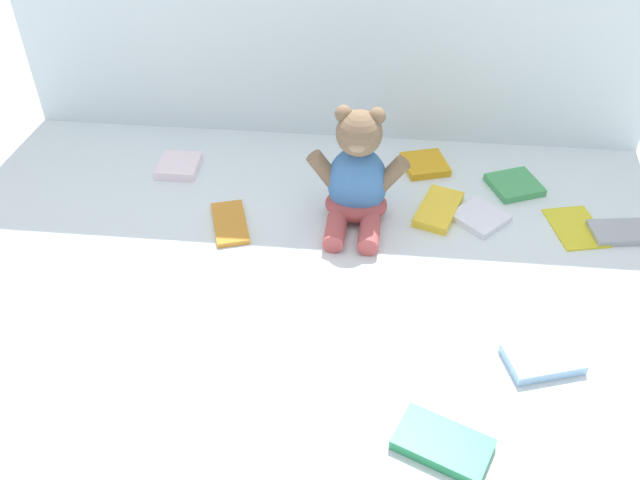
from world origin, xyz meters
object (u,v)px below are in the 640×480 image
(book_case_3, at_px, (230,223))
(book_case_7, at_px, (179,166))
(book_case_4, at_px, (622,232))
(book_case_5, at_px, (480,217))
(teddy_bear, at_px, (357,180))
(book_case_1, at_px, (425,164))
(book_case_6, at_px, (515,185))
(book_case_8, at_px, (576,227))
(book_case_9, at_px, (543,359))
(book_case_0, at_px, (443,444))
(book_case_2, at_px, (438,209))

(book_case_3, height_order, book_case_7, book_case_7)
(book_case_3, distance_m, book_case_7, 0.25)
(book_case_4, relative_size, book_case_5, 1.31)
(book_case_4, bearing_deg, book_case_3, -95.09)
(book_case_7, bearing_deg, teddy_bear, 161.46)
(book_case_4, bearing_deg, book_case_1, -125.96)
(book_case_6, bearing_deg, book_case_8, 16.94)
(book_case_5, xyz_separation_m, book_case_7, (-0.67, 0.12, 0.00))
(teddy_bear, bearing_deg, book_case_1, 54.91)
(book_case_8, bearing_deg, teddy_bear, -12.81)
(book_case_9, bearing_deg, book_case_3, 45.05)
(book_case_0, bearing_deg, book_case_7, 63.43)
(book_case_5, distance_m, book_case_8, 0.19)
(book_case_2, relative_size, book_case_6, 1.36)
(book_case_4, bearing_deg, book_case_2, -104.24)
(book_case_3, height_order, book_case_8, book_case_3)
(book_case_4, xyz_separation_m, book_case_9, (-0.21, -0.35, 0.00))
(book_case_1, relative_size, book_case_5, 1.01)
(book_case_0, bearing_deg, book_case_8, -5.04)
(book_case_0, relative_size, book_case_4, 1.11)
(teddy_bear, relative_size, book_case_4, 2.00)
(book_case_2, bearing_deg, book_case_5, 7.85)
(book_case_2, bearing_deg, book_case_7, -171.40)
(book_case_4, height_order, book_case_8, book_case_4)
(book_case_6, bearing_deg, book_case_9, -24.04)
(book_case_8, bearing_deg, book_case_3, -8.48)
(teddy_bear, relative_size, book_case_7, 2.61)
(book_case_5, relative_size, book_case_7, 0.99)
(book_case_1, height_order, book_case_5, book_case_1)
(book_case_0, relative_size, book_case_1, 1.44)
(teddy_bear, bearing_deg, book_case_9, -45.70)
(book_case_2, distance_m, book_case_9, 0.42)
(book_case_2, relative_size, book_case_3, 1.01)
(book_case_3, bearing_deg, book_case_8, 167.12)
(book_case_4, height_order, book_case_5, same)
(book_case_2, relative_size, book_case_4, 1.10)
(book_case_7, bearing_deg, book_case_3, 128.90)
(book_case_3, distance_m, book_case_8, 0.71)
(book_case_5, relative_size, book_case_6, 0.94)
(book_case_1, relative_size, book_case_8, 0.72)
(book_case_0, distance_m, book_case_6, 0.70)
(book_case_0, height_order, book_case_1, book_case_0)
(book_case_0, xyz_separation_m, book_case_5, (0.10, 0.56, -0.00))
(book_case_7, bearing_deg, book_case_9, 145.73)
(book_case_0, bearing_deg, book_case_3, 63.73)
(book_case_0, xyz_separation_m, book_case_1, (-0.01, 0.74, -0.00))
(book_case_4, bearing_deg, book_case_7, -106.95)
(teddy_bear, relative_size, book_case_6, 2.48)
(teddy_bear, bearing_deg, book_case_5, 4.60)
(book_case_1, height_order, book_case_9, book_case_9)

